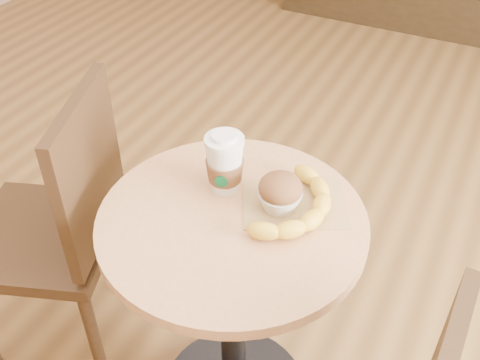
# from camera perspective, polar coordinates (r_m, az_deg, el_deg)

# --- Properties ---
(cafe_table) EXTENTS (0.62, 0.62, 0.75)m
(cafe_table) POSITION_cam_1_polar(r_m,az_deg,el_deg) (1.46, -0.72, -10.98)
(cafe_table) COLOR black
(cafe_table) RESTS_ON ground
(chair_left) EXTENTS (0.52, 0.52, 0.93)m
(chair_left) POSITION_cam_1_polar(r_m,az_deg,el_deg) (1.68, -17.75, -4.44)
(chair_left) COLOR #362313
(chair_left) RESTS_ON ground
(kraft_bag) EXTENTS (0.30, 0.27, 0.00)m
(kraft_bag) POSITION_cam_1_polar(r_m,az_deg,el_deg) (1.32, 5.52, -2.32)
(kraft_bag) COLOR #A07F4D
(kraft_bag) RESTS_ON cafe_table
(coffee_cup) EXTENTS (0.09, 0.10, 0.15)m
(coffee_cup) POSITION_cam_1_polar(r_m,az_deg,el_deg) (1.31, -1.56, 1.57)
(coffee_cup) COLOR silver
(coffee_cup) RESTS_ON cafe_table
(muffin) EXTENTS (0.10, 0.10, 0.09)m
(muffin) POSITION_cam_1_polar(r_m,az_deg,el_deg) (1.27, 4.10, -1.31)
(muffin) COLOR silver
(muffin) RESTS_ON kraft_bag
(banana) EXTENTS (0.20, 0.32, 0.04)m
(banana) POSITION_cam_1_polar(r_m,az_deg,el_deg) (1.28, 6.21, -2.63)
(banana) COLOR gold
(banana) RESTS_ON kraft_bag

